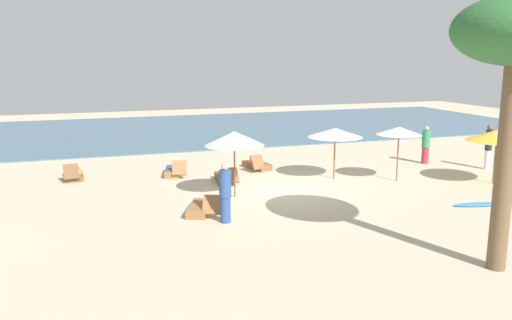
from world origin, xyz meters
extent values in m
plane|color=beige|center=(0.00, 0.00, 0.00)|extent=(60.00, 60.00, 0.00)
cube|color=#476B7F|center=(0.00, 17.00, 0.03)|extent=(48.00, 16.00, 0.06)
cylinder|color=brown|center=(8.41, -1.28, 1.03)|extent=(0.05, 0.05, 2.05)
cone|color=gold|center=(8.41, -1.28, 1.89)|extent=(2.30, 2.30, 0.42)
cylinder|color=brown|center=(5.07, 0.25, 1.06)|extent=(0.05, 0.05, 2.12)
cone|color=silver|center=(5.07, 0.25, 2.01)|extent=(1.76, 1.76, 0.31)
cylinder|color=brown|center=(2.88, 1.38, 1.01)|extent=(0.06, 0.06, 2.02)
cone|color=silver|center=(2.88, 1.38, 1.89)|extent=(2.19, 2.19, 0.36)
cylinder|color=brown|center=(-1.68, 0.05, 1.14)|extent=(0.05, 0.05, 2.28)
cone|color=silver|center=(-1.68, 0.05, 2.09)|extent=(2.08, 2.08, 0.50)
cube|color=brown|center=(-7.09, 4.80, 0.14)|extent=(0.75, 1.55, 0.28)
cube|color=brown|center=(-7.17, 4.10, 0.43)|extent=(0.61, 0.50, 0.57)
cube|color=yellow|center=(-7.09, 4.80, 0.30)|extent=(0.62, 1.10, 0.03)
cube|color=brown|center=(0.53, 4.16, 0.14)|extent=(1.00, 1.61, 0.28)
cube|color=brown|center=(0.33, 3.49, 0.44)|extent=(0.65, 0.52, 0.60)
cube|color=#BF3338|center=(0.53, 4.16, 0.30)|extent=(0.79, 1.15, 0.03)
cube|color=olive|center=(-3.29, -1.45, 0.14)|extent=(1.12, 1.62, 0.28)
cube|color=olive|center=(-3.02, -2.09, 0.42)|extent=(0.71, 0.65, 0.54)
cube|color=brown|center=(-1.46, 2.29, 0.14)|extent=(0.78, 1.56, 0.28)
cube|color=brown|center=(-1.38, 1.59, 0.42)|extent=(0.62, 0.56, 0.53)
cube|color=olive|center=(-3.18, 4.15, 0.14)|extent=(0.92, 1.60, 0.28)
cube|color=olive|center=(-3.02, 3.46, 0.43)|extent=(0.66, 0.56, 0.56)
cube|color=#2D4C8C|center=(-3.18, 4.15, 0.30)|extent=(0.73, 1.14, 0.03)
cylinder|color=#2D4C8C|center=(-2.74, -2.63, 0.39)|extent=(0.34, 0.34, 0.79)
cylinder|color=#2D4C8C|center=(-2.74, -2.63, 1.20)|extent=(0.40, 0.40, 0.82)
sphere|color=beige|center=(-2.74, -2.63, 1.71)|extent=(0.22, 0.22, 0.22)
cylinder|color=white|center=(10.05, 0.88, 0.42)|extent=(0.33, 0.33, 0.85)
cylinder|color=#26262D|center=(10.05, 0.88, 1.29)|extent=(0.39, 0.39, 0.88)
sphere|color=brown|center=(10.05, 0.88, 1.84)|extent=(0.24, 0.24, 0.24)
cylinder|color=#BF3338|center=(8.23, 2.79, 0.38)|extent=(0.36, 0.36, 0.75)
cylinder|color=#338C59|center=(8.23, 2.79, 1.14)|extent=(0.43, 0.43, 0.78)
sphere|color=tan|center=(8.23, 2.79, 1.63)|extent=(0.21, 0.21, 0.21)
cylinder|color=brown|center=(2.38, -7.98, 2.48)|extent=(0.43, 0.43, 4.97)
ellipsoid|color=#338CCC|center=(5.78, -3.59, 0.04)|extent=(1.95, 0.75, 0.07)
camera|label=1|loc=(-6.66, -17.21, 4.96)|focal=36.88mm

